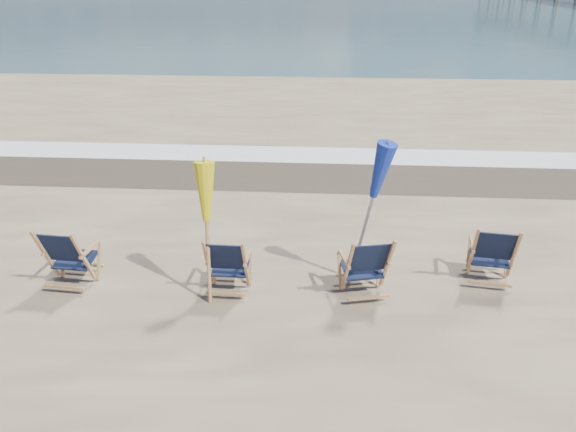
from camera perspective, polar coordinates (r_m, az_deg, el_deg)
name	(u,v)px	position (r m, az deg, el deg)	size (l,w,h in m)	color
surf_foam	(304,155)	(15.03, 1.64, 6.25)	(200.00, 1.40, 0.01)	silver
wet_sand_strip	(301,173)	(13.61, 1.36, 4.35)	(200.00, 2.60, 0.00)	#42362A
beach_chair_0	(83,260)	(8.97, -20.07, -4.19)	(0.69, 0.78, 1.08)	black
beach_chair_1	(245,267)	(8.33, -4.35, -5.20)	(0.64, 0.72, 1.01)	black
beach_chair_2	(387,266)	(8.39, 10.06, -5.06)	(0.68, 0.77, 1.07)	black
beach_chair_3	(514,258)	(9.17, 21.93, -3.94)	(0.68, 0.76, 1.06)	black
umbrella_yellow	(205,201)	(7.89, -8.43, 1.50)	(0.30, 0.30, 2.09)	#AE7C4E
umbrella_blue	(369,174)	(8.23, 8.26, 4.24)	(0.30, 0.30, 2.35)	#A5A5AD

